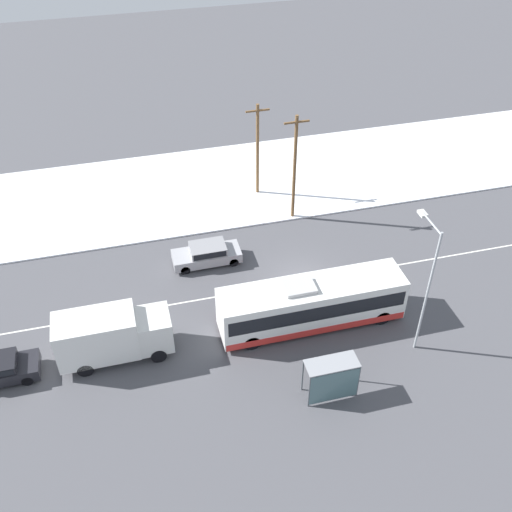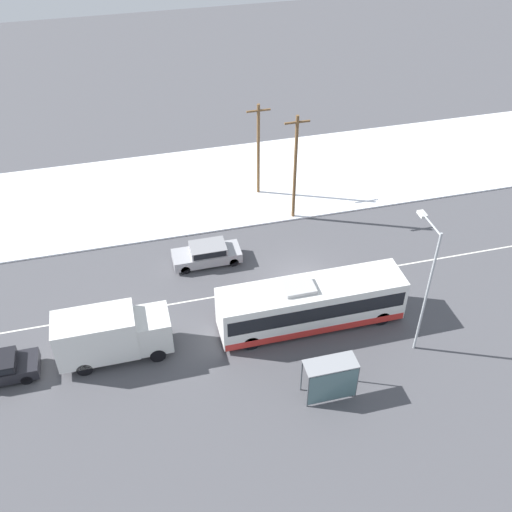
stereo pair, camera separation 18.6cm
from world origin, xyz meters
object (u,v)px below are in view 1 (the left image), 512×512
box_truck (111,335)px  utility_pole_roadside (295,167)px  bus_shelter (333,376)px  city_bus (312,304)px  sedan_car (207,253)px  utility_pole_snowlot (258,149)px  streetlamp (427,276)px  pedestrian_at_stop (321,366)px

box_truck → utility_pole_roadside: bearing=37.4°
box_truck → bus_shelter: box_truck is taller
city_bus → box_truck: 11.71m
sedan_car → utility_pole_snowlot: size_ratio=0.61×
streetlamp → utility_pole_roadside: (-2.99, 13.96, -0.82)m
city_bus → bus_shelter: city_bus is taller
utility_pole_roadside → city_bus: bearing=-101.7°
pedestrian_at_stop → bus_shelter: 1.47m
bus_shelter → streetlamp: (5.98, 2.54, 3.49)m
pedestrian_at_stop → streetlamp: (6.14, 1.24, 4.15)m
box_truck → sedan_car: 9.74m
bus_shelter → box_truck: bearing=152.0°
pedestrian_at_stop → utility_pole_roadside: size_ratio=0.20×
streetlamp → utility_pole_roadside: 14.30m
utility_pole_snowlot → sedan_car: bearing=-126.1°
city_bus → sedan_car: size_ratio=2.41×
utility_pole_roadside → utility_pole_snowlot: bearing=113.9°
streetlamp → utility_pole_snowlot: 18.47m
city_bus → bus_shelter: (-0.72, -5.56, 0.10)m
sedan_car → utility_pole_snowlot: 9.88m
city_bus → streetlamp: (5.26, -3.02, 3.59)m
city_bus → box_truck: size_ratio=1.75×
box_truck → utility_pole_roadside: 17.76m
pedestrian_at_stop → streetlamp: streetlamp is taller
box_truck → streetlamp: (16.96, -3.30, 3.43)m
streetlamp → bus_shelter: bearing=-157.0°
pedestrian_at_stop → utility_pole_snowlot: bearing=85.7°
utility_pole_roadside → utility_pole_snowlot: (-1.71, 3.86, -0.37)m
streetlamp → city_bus: bearing=150.2°
sedan_car → utility_pole_snowlot: bearing=-126.1°
utility_pole_roadside → streetlamp: bearing=-77.9°
box_truck → streetlamp: 17.61m
city_bus → streetlamp: 7.04m
bus_shelter → utility_pole_snowlot: size_ratio=0.37×
pedestrian_at_stop → streetlamp: bearing=11.4°
utility_pole_roadside → utility_pole_snowlot: size_ratio=1.10×
sedan_car → streetlamp: bearing=134.9°
box_truck → bus_shelter: size_ratio=2.27×
utility_pole_snowlot → utility_pole_roadside: bearing=-66.1°
streetlamp → sedan_car: bearing=134.9°
bus_shelter → utility_pole_roadside: utility_pole_roadside is taller
city_bus → utility_pole_roadside: bearing=78.3°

